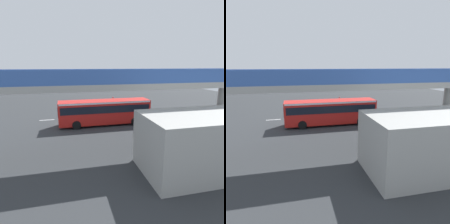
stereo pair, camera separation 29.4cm
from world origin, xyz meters
TOP-DOWN VIEW (x-y plane):
  - ground at (0.00, 0.00)m, footprint 80.00×80.00m
  - city_bus at (-1.48, 0.90)m, footprint 11.54×2.85m
  - parked_van at (-8.53, 6.29)m, footprint 4.80×2.17m
  - bicycle_red at (-9.58, 4.52)m, footprint 1.77×0.44m
  - traffic_sign at (-3.70, -3.65)m, footprint 0.08×0.60m
  - lane_dash_leftmost at (-6.00, -3.00)m, footprint 2.00×0.20m
  - lane_dash_left at (-2.00, -3.00)m, footprint 2.00×0.20m
  - lane_dash_centre at (2.00, -3.00)m, footprint 2.00×0.20m
  - lane_dash_right at (6.00, -3.00)m, footprint 2.00×0.20m
  - pedestrian_overpass at (0.00, 9.49)m, footprint 24.51×2.60m
  - station_building at (-6.22, 13.71)m, footprint 9.00×5.04m

SIDE VIEW (x-z plane):
  - ground at x=0.00m, z-range 0.00..0.00m
  - lane_dash_leftmost at x=-6.00m, z-range 0.00..0.01m
  - lane_dash_left at x=-2.00m, z-range 0.00..0.01m
  - lane_dash_centre at x=2.00m, z-range 0.00..0.01m
  - lane_dash_right at x=6.00m, z-range 0.00..0.01m
  - bicycle_red at x=-9.58m, z-range -0.11..0.85m
  - parked_van at x=-8.53m, z-range 0.16..2.21m
  - city_bus at x=-1.48m, z-range 0.31..3.46m
  - traffic_sign at x=-3.70m, z-range 0.49..3.29m
  - station_building at x=-6.22m, z-range 0.00..4.20m
  - pedestrian_overpass at x=0.00m, z-range 1.71..8.91m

